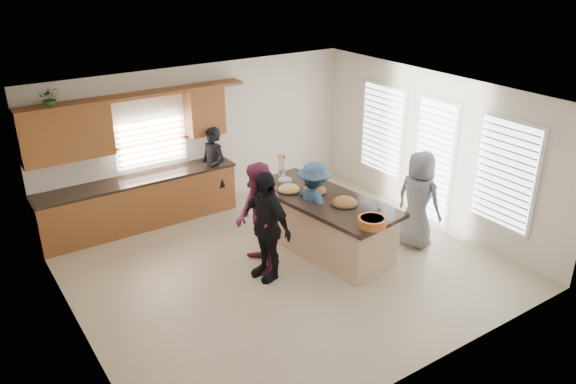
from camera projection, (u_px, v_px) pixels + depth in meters
floor at (285, 265)px, 9.23m from camera, size 6.50×6.50×0.00m
room_shell at (285, 156)px, 8.47m from camera, size 6.52×6.02×2.81m
back_cabinetry at (135, 180)px, 10.19m from camera, size 4.08×0.66×2.46m
right_wall_glazing at (436, 153)px, 10.23m from camera, size 0.06×4.00×2.25m
island at (323, 224)px, 9.60m from camera, size 1.50×2.83×0.95m
platter_front at (344, 203)px, 9.13m from camera, size 0.46×0.46×0.19m
platter_mid at (314, 191)px, 9.59m from camera, size 0.44×0.44×0.18m
platter_back at (289, 190)px, 9.64m from camera, size 0.41×0.41×0.17m
salad_bowl at (372, 221)px, 8.41m from camera, size 0.43×0.43×0.13m
clear_cup at (379, 206)px, 8.95m from camera, size 0.08×0.08×0.11m
plate_stack at (285, 180)px, 10.03m from camera, size 0.23×0.23×0.05m
flower_vase at (282, 166)px, 10.08m from camera, size 0.14×0.14×0.45m
potted_plant at (50, 98)px, 8.98m from camera, size 0.36×0.32×0.36m
woman_left_back at (214, 169)px, 10.90m from camera, size 0.57×0.71×1.68m
woman_left_mid at (259, 219)px, 8.77m from camera, size 0.85×1.00×1.81m
woman_left_front at (266, 226)px, 8.58m from camera, size 0.59×1.10×1.78m
woman_right_back at (314, 206)px, 9.48m from camera, size 0.70×1.07×1.56m
woman_right_front at (418, 200)px, 9.53m from camera, size 0.69×0.93×1.72m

